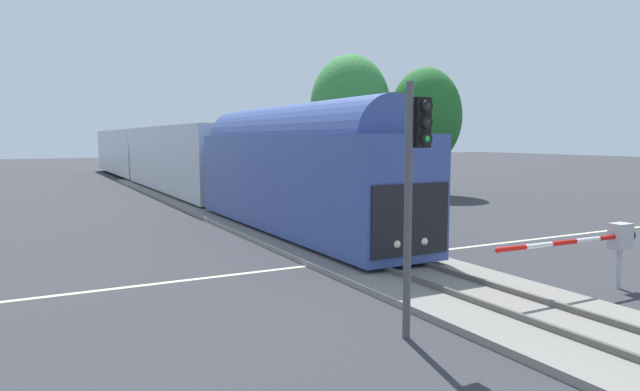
{
  "coord_description": "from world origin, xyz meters",
  "views": [
    {
      "loc": [
        -10.1,
        -15.95,
        4.09
      ],
      "look_at": [
        -0.49,
        2.23,
        2.0
      ],
      "focal_mm": 31.77,
      "sensor_mm": 36.0,
      "label": 1
    }
  ],
  "objects_px": {
    "maple_right_background": "(425,117)",
    "oak_far_right": "(350,106)",
    "traffic_signal_median": "(415,168)",
    "crossing_gate_near": "(609,240)",
    "traffic_signal_far_side": "(370,139)",
    "commuter_train": "(173,156)"
  },
  "relations": [
    {
      "from": "traffic_signal_median",
      "to": "crossing_gate_near",
      "type": "bearing_deg",
      "value": 3.82
    },
    {
      "from": "traffic_signal_far_side",
      "to": "oak_far_right",
      "type": "distance_m",
      "value": 10.59
    },
    {
      "from": "commuter_train",
      "to": "maple_right_background",
      "type": "xyz_separation_m",
      "value": [
        15.65,
        -10.17,
        2.88
      ]
    },
    {
      "from": "traffic_signal_far_side",
      "to": "oak_far_right",
      "type": "xyz_separation_m",
      "value": [
        4.36,
        9.37,
        2.3
      ]
    },
    {
      "from": "traffic_signal_median",
      "to": "traffic_signal_far_side",
      "type": "relative_size",
      "value": 0.86
    },
    {
      "from": "maple_right_background",
      "to": "oak_far_right",
      "type": "distance_m",
      "value": 5.52
    },
    {
      "from": "crossing_gate_near",
      "to": "traffic_signal_far_side",
      "type": "height_order",
      "value": "traffic_signal_far_side"
    },
    {
      "from": "traffic_signal_median",
      "to": "oak_far_right",
      "type": "height_order",
      "value": "oak_far_right"
    },
    {
      "from": "crossing_gate_near",
      "to": "traffic_signal_median",
      "type": "distance_m",
      "value": 7.15
    },
    {
      "from": "crossing_gate_near",
      "to": "maple_right_background",
      "type": "distance_m",
      "value": 26.26
    },
    {
      "from": "commuter_train",
      "to": "traffic_signal_median",
      "type": "distance_m",
      "value": 33.77
    },
    {
      "from": "traffic_signal_median",
      "to": "maple_right_background",
      "type": "relative_size",
      "value": 0.57
    },
    {
      "from": "traffic_signal_far_side",
      "to": "traffic_signal_median",
      "type": "bearing_deg",
      "value": -120.14
    },
    {
      "from": "commuter_train",
      "to": "maple_right_background",
      "type": "distance_m",
      "value": 18.88
    },
    {
      "from": "maple_right_background",
      "to": "traffic_signal_far_side",
      "type": "bearing_deg",
      "value": -141.98
    },
    {
      "from": "maple_right_background",
      "to": "oak_far_right",
      "type": "relative_size",
      "value": 0.92
    },
    {
      "from": "maple_right_background",
      "to": "commuter_train",
      "type": "bearing_deg",
      "value": 146.98
    },
    {
      "from": "traffic_signal_far_side",
      "to": "maple_right_background",
      "type": "relative_size",
      "value": 0.66
    },
    {
      "from": "commuter_train",
      "to": "crossing_gate_near",
      "type": "height_order",
      "value": "commuter_train"
    },
    {
      "from": "crossing_gate_near",
      "to": "oak_far_right",
      "type": "distance_m",
      "value": 26.36
    },
    {
      "from": "commuter_train",
      "to": "crossing_gate_near",
      "type": "relative_size",
      "value": 12.24
    },
    {
      "from": "maple_right_background",
      "to": "oak_far_right",
      "type": "xyz_separation_m",
      "value": [
        -5.1,
        1.97,
        0.74
      ]
    }
  ]
}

